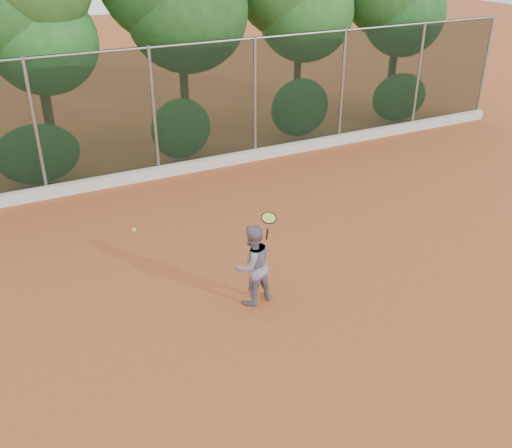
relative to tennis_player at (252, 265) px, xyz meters
name	(u,v)px	position (x,y,z in m)	size (l,w,h in m)	color
ground	(281,307)	(0.37, -0.41, -0.78)	(80.00, 80.00, 0.00)	#A24F26
concrete_curb	(161,172)	(0.37, 6.41, -0.63)	(24.00, 0.20, 0.30)	silver
tennis_player	(252,265)	(0.00, 0.00, 0.00)	(0.76, 0.59, 1.56)	slate
chainlink_fence	(154,110)	(0.37, 6.59, 1.08)	(24.09, 0.09, 3.50)	black
foliage_backdrop	(103,0)	(-0.18, 8.57, 3.62)	(23.70, 3.63, 7.55)	#46321B
tennis_racket	(269,220)	(0.27, -0.10, 0.90)	(0.34, 0.33, 0.55)	black
tennis_ball_in_flight	(134,230)	(-1.92, 0.55, 0.92)	(0.07, 0.07, 0.07)	#B7CD2E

